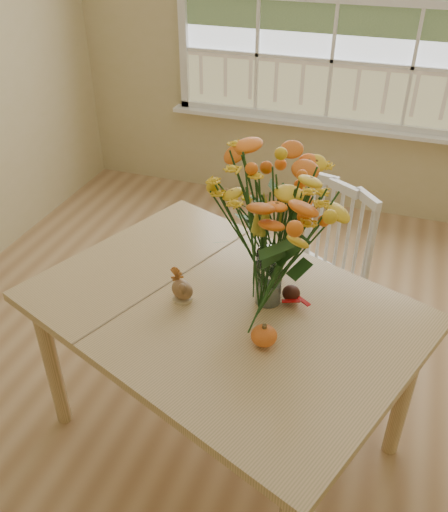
% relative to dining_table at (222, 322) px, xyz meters
% --- Properties ---
extents(floor, '(4.00, 4.50, 0.01)m').
position_rel_dining_table_xyz_m(floor, '(-0.01, 0.19, -0.70)').
color(floor, '#A87D51').
rests_on(floor, ground).
extents(wall_back, '(4.00, 0.02, 2.70)m').
position_rel_dining_table_xyz_m(wall_back, '(-0.01, 2.44, 0.65)').
color(wall_back, '#CCBC82').
rests_on(wall_back, floor).
extents(window, '(2.42, 0.12, 1.74)m').
position_rel_dining_table_xyz_m(window, '(-0.01, 2.40, 0.84)').
color(window, silver).
rests_on(window, wall_back).
extents(dining_table, '(1.75, 1.52, 0.79)m').
position_rel_dining_table_xyz_m(dining_table, '(0.00, 0.00, 0.00)').
color(dining_table, tan).
rests_on(dining_table, floor).
extents(windsor_chair, '(0.60, 0.60, 0.97)m').
position_rel_dining_table_xyz_m(windsor_chair, '(0.28, 0.73, -0.15)').
color(windsor_chair, white).
rests_on(windsor_chair, floor).
extents(flower_vase, '(0.49, 0.49, 0.58)m').
position_rel_dining_table_xyz_m(flower_vase, '(0.16, 0.08, 0.44)').
color(flower_vase, white).
rests_on(flower_vase, dining_table).
extents(pumpkin, '(0.10, 0.10, 0.07)m').
position_rel_dining_table_xyz_m(pumpkin, '(0.21, -0.16, 0.13)').
color(pumpkin, '#E5591A').
rests_on(pumpkin, dining_table).
extents(turkey_figurine, '(0.12, 0.11, 0.12)m').
position_rel_dining_table_xyz_m(turkey_figurine, '(-0.16, -0.02, 0.14)').
color(turkey_figurine, '#CCB78C').
rests_on(turkey_figurine, dining_table).
extents(dark_gourd, '(0.13, 0.09, 0.06)m').
position_rel_dining_table_xyz_m(dark_gourd, '(0.25, 0.12, 0.12)').
color(dark_gourd, '#38160F').
rests_on(dark_gourd, dining_table).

